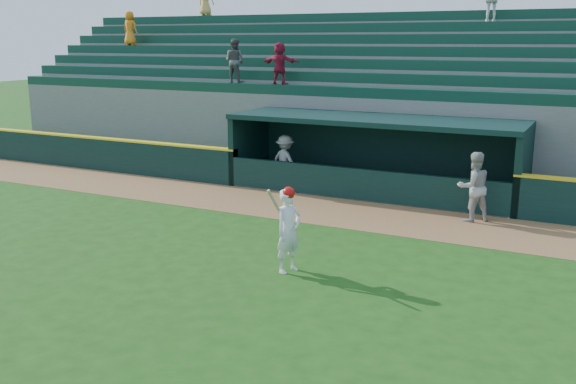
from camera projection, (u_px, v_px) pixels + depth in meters
name	position (u px, v px, depth m)	size (l,w,h in m)	color
ground	(256.00, 263.00, 14.28)	(120.00, 120.00, 0.00)	#1B4511
warning_track	(340.00, 212.00, 18.53)	(40.00, 3.00, 0.01)	brown
field_wall_left	(67.00, 151.00, 25.21)	(15.50, 0.30, 1.20)	black
wall_stripe_left	(66.00, 135.00, 25.06)	(15.50, 0.32, 0.06)	yellow
dugout_player_front	(474.00, 187.00, 17.43)	(0.93, 0.73, 1.92)	#A1A19C
dugout_player_inside	(285.00, 161.00, 21.66)	(1.13, 0.65, 1.75)	#A8A8A2
dugout	(377.00, 150.00, 20.91)	(9.40, 2.80, 2.46)	slate
stands	(417.00, 106.00, 24.64)	(34.50, 6.25, 7.56)	slate
batter_at_plate	(288.00, 229.00, 13.59)	(0.62, 0.86, 1.88)	white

